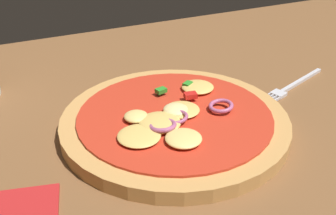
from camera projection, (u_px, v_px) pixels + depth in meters
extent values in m
cube|color=brown|center=(195.00, 139.00, 0.52)|extent=(1.30, 0.86, 0.03)
cylinder|color=tan|center=(175.00, 122.00, 0.52)|extent=(0.29, 0.29, 0.02)
cylinder|color=red|center=(175.00, 115.00, 0.51)|extent=(0.24, 0.24, 0.00)
ellipsoid|color=#EFCC72|center=(184.00, 138.00, 0.45)|extent=(0.04, 0.04, 0.01)
ellipsoid|color=#EFCC72|center=(136.00, 116.00, 0.49)|extent=(0.03, 0.03, 0.01)
ellipsoid|color=#E5BC60|center=(198.00, 87.00, 0.57)|extent=(0.04, 0.04, 0.01)
ellipsoid|color=#E5BC60|center=(161.00, 124.00, 0.48)|extent=(0.05, 0.05, 0.01)
ellipsoid|color=#F4DB8E|center=(176.00, 110.00, 0.51)|extent=(0.03, 0.03, 0.01)
ellipsoid|color=#E5BC60|center=(182.00, 110.00, 0.51)|extent=(0.04, 0.04, 0.01)
ellipsoid|color=#E5BC60|center=(139.00, 136.00, 0.46)|extent=(0.05, 0.05, 0.01)
torus|color=#B25984|center=(178.00, 119.00, 0.49)|extent=(0.03, 0.03, 0.01)
torus|color=#B25984|center=(222.00, 107.00, 0.51)|extent=(0.03, 0.03, 0.01)
torus|color=#B25984|center=(163.00, 125.00, 0.47)|extent=(0.04, 0.04, 0.01)
cube|color=#2D8C28|center=(188.00, 84.00, 0.57)|extent=(0.02, 0.01, 0.01)
cube|color=#2D8C28|center=(161.00, 90.00, 0.55)|extent=(0.02, 0.01, 0.01)
cube|color=red|center=(190.00, 95.00, 0.54)|extent=(0.02, 0.01, 0.01)
cube|color=red|center=(166.00, 122.00, 0.48)|extent=(0.01, 0.01, 0.00)
cube|color=silver|center=(301.00, 80.00, 0.64)|extent=(0.11, 0.04, 0.00)
cube|color=silver|center=(278.00, 94.00, 0.60)|extent=(0.02, 0.02, 0.00)
cube|color=silver|center=(262.00, 98.00, 0.59)|extent=(0.04, 0.01, 0.00)
cube|color=silver|center=(266.00, 100.00, 0.58)|extent=(0.04, 0.01, 0.00)
cube|color=silver|center=(269.00, 101.00, 0.58)|extent=(0.04, 0.01, 0.00)
cube|color=silver|center=(272.00, 102.00, 0.57)|extent=(0.04, 0.01, 0.00)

